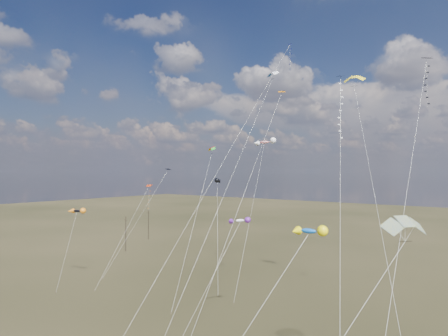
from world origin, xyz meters
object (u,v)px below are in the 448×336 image
Objects in this scene: utility_pole_near at (126,234)px; diamond_black_high at (425,95)px; utility_pole_far at (148,224)px; parafoil_yellow at (354,78)px; novelty_black_orange at (77,211)px.

utility_pole_near is 0.25× the size of diamond_black_high.
diamond_black_high is at bearing -18.97° from utility_pole_far.
diamond_black_high is at bearing -31.89° from parafoil_yellow.
utility_pole_far is 0.25× the size of diamond_black_high.
utility_pole_near is at bearing 174.88° from parafoil_yellow.
novelty_black_orange is at bearing -56.67° from utility_pole_near.
diamond_black_high reaches higher than utility_pole_far.
utility_pole_far is 0.25× the size of parafoil_yellow.
utility_pole_near is 16.12m from utility_pole_far.
novelty_black_orange is at bearing -58.06° from utility_pole_far.
parafoil_yellow is at bearing 21.81° from novelty_black_orange.
utility_pole_far is at bearing 163.31° from parafoil_yellow.
novelty_black_orange is (-41.13, -16.46, -19.55)m from parafoil_yellow.
parafoil_yellow is at bearing -5.12° from utility_pole_near.
utility_pole_far is 0.64× the size of novelty_black_orange.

